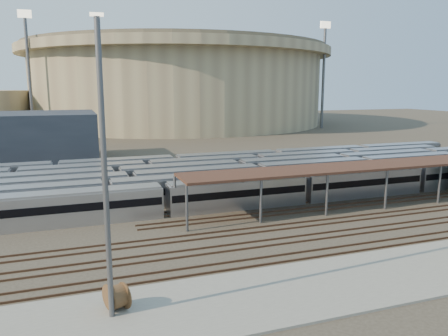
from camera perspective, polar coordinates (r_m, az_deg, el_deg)
name	(u,v)px	position (r m, az deg, el deg)	size (l,w,h in m)	color
ground	(261,227)	(48.58, 4.81, -7.67)	(420.00, 420.00, 0.00)	#383026
apron	(282,293)	(34.00, 7.63, -15.84)	(50.00, 9.00, 0.20)	gray
subway_trains	(225,177)	(65.62, 0.17, -1.21)	(129.97, 23.90, 3.60)	#A3A3A7
inspection_shed	(400,165)	(62.57, 21.99, 0.41)	(60.30, 6.00, 5.30)	#4E4F53
empty_tracks	(281,241)	(44.30, 7.51, -9.43)	(170.00, 9.62, 0.18)	#4C3323
stadium	(178,84)	(187.28, -6.01, 10.87)	(124.00, 124.00, 32.50)	#978A66
floodlight_0	(29,69)	(152.47, -24.13, 11.70)	(4.00, 1.00, 38.40)	#4E4F53
floodlight_2	(324,72)	(167.77, 12.87, 12.15)	(4.00, 1.00, 38.40)	#4E4F53
floodlight_3	(88,74)	(202.27, -17.30, 11.62)	(4.00, 1.00, 38.40)	#4E4F53
cable_reel_east	(117,297)	(31.74, -13.84, -15.99)	(1.87, 1.87, 1.04)	brown
yard_light_pole	(105,173)	(28.16, -15.32, -0.61)	(0.82, 0.36, 19.21)	#4E4F53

